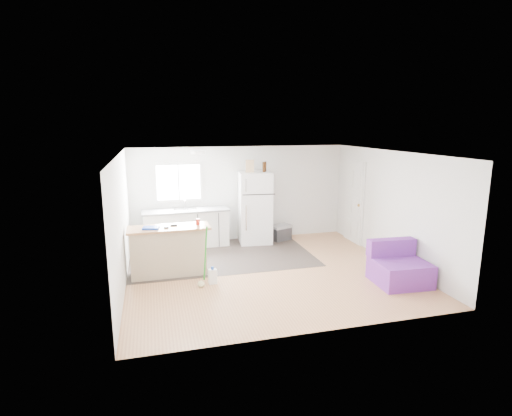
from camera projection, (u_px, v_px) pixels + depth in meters
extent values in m
cube|color=#AC7048|center=(268.00, 272.00, 8.11)|extent=(5.50, 5.00, 0.01)
cube|color=white|center=(268.00, 153.00, 7.62)|extent=(5.50, 5.00, 0.01)
cube|color=white|center=(240.00, 194.00, 10.23)|extent=(5.50, 0.01, 2.40)
cube|color=white|center=(319.00, 253.00, 5.50)|extent=(5.50, 0.01, 2.40)
cube|color=white|center=(122.00, 223.00, 7.18)|extent=(0.01, 5.00, 2.40)
cube|color=white|center=(391.00, 207.00, 8.55)|extent=(0.01, 5.00, 2.40)
cube|color=#2E2722|center=(222.00, 255.00, 9.11)|extent=(4.05, 2.50, 0.00)
cube|color=white|center=(179.00, 182.00, 9.76)|extent=(1.18, 0.04, 0.98)
cube|color=white|center=(179.00, 182.00, 9.74)|extent=(1.05, 0.01, 0.85)
cube|color=white|center=(179.00, 182.00, 9.74)|extent=(0.03, 0.02, 0.85)
cube|color=white|center=(354.00, 202.00, 10.05)|extent=(0.05, 0.82, 2.03)
cube|color=white|center=(354.00, 202.00, 10.05)|extent=(0.03, 0.92, 2.10)
sphere|color=gold|center=(359.00, 205.00, 9.74)|extent=(0.07, 0.07, 0.07)
cylinder|color=white|center=(198.00, 152.00, 8.46)|extent=(0.30, 0.30, 0.07)
cube|color=white|center=(186.00, 229.00, 9.72)|extent=(2.03, 0.68, 0.88)
cube|color=slate|center=(186.00, 210.00, 9.63)|extent=(2.09, 0.72, 0.04)
cube|color=silver|center=(186.00, 211.00, 9.60)|extent=(0.57, 0.44, 0.06)
cube|color=tan|center=(168.00, 252.00, 7.88)|extent=(1.45, 0.54, 0.93)
cube|color=#BC7E50|center=(169.00, 228.00, 7.79)|extent=(1.60, 0.63, 0.04)
cube|color=white|center=(255.00, 208.00, 9.99)|extent=(0.86, 0.81, 1.79)
cube|color=black|center=(259.00, 195.00, 9.56)|extent=(0.79, 0.09, 0.02)
cube|color=silver|center=(246.00, 185.00, 9.43)|extent=(0.03, 0.02, 0.32)
cube|color=silver|center=(246.00, 218.00, 9.59)|extent=(0.03, 0.02, 0.63)
cube|color=#313134|center=(281.00, 234.00, 10.32)|extent=(0.58, 0.49, 0.33)
cube|color=gray|center=(281.00, 226.00, 10.28)|extent=(0.61, 0.51, 0.07)
cube|color=#6F2E98|center=(400.00, 272.00, 7.47)|extent=(0.99, 0.94, 0.44)
cube|color=#6F2E98|center=(391.00, 247.00, 7.71)|extent=(0.95, 0.27, 0.33)
cube|color=white|center=(213.00, 276.00, 7.48)|extent=(0.16, 0.12, 0.28)
cylinder|color=#1842A9|center=(212.00, 268.00, 7.44)|extent=(0.06, 0.06, 0.05)
cylinder|color=green|center=(205.00, 254.00, 7.35)|extent=(0.08, 0.31, 1.12)
sphere|color=beige|center=(201.00, 284.00, 7.33)|extent=(0.13, 0.13, 0.13)
cylinder|color=#BA1A0B|center=(198.00, 222.00, 7.94)|extent=(0.08, 0.08, 0.12)
cube|color=#1237B1|center=(151.00, 228.00, 7.65)|extent=(0.34, 0.27, 0.04)
cube|color=black|center=(174.00, 225.00, 7.87)|extent=(0.14, 0.05, 0.03)
cube|color=black|center=(166.00, 228.00, 7.68)|extent=(0.10, 0.05, 0.03)
cube|color=tan|center=(250.00, 166.00, 9.73)|extent=(0.21, 0.13, 0.30)
cylinder|color=#351B09|center=(264.00, 167.00, 9.76)|extent=(0.07, 0.07, 0.25)
cylinder|color=#351B09|center=(265.00, 167.00, 9.86)|extent=(0.07, 0.07, 0.25)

